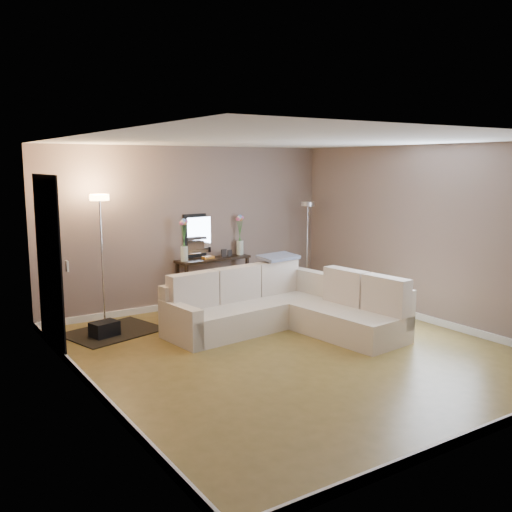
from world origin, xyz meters
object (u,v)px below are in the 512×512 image
sectional_sofa (283,308)px  console_table (209,279)px  floor_lamp_unlit (307,230)px  floor_lamp_lit (101,234)px

sectional_sofa → console_table: bearing=96.6°
sectional_sofa → floor_lamp_unlit: size_ratio=1.62×
floor_lamp_lit → floor_lamp_unlit: (3.68, -0.03, -0.17)m
sectional_sofa → floor_lamp_unlit: bearing=43.2°
console_table → floor_lamp_lit: size_ratio=0.69×
console_table → floor_lamp_unlit: 1.99m
floor_lamp_lit → floor_lamp_unlit: bearing=-0.5°
sectional_sofa → console_table: (-0.21, 1.78, 0.13)m
floor_lamp_unlit → floor_lamp_lit: bearing=179.5°
sectional_sofa → floor_lamp_unlit: 2.39m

